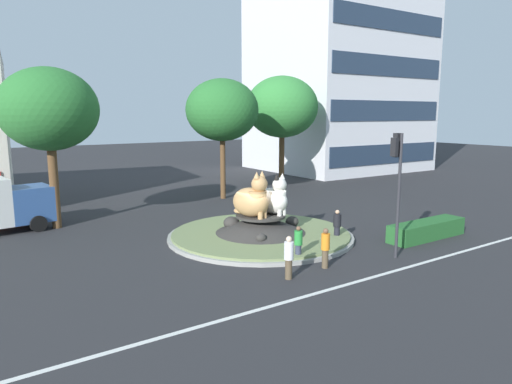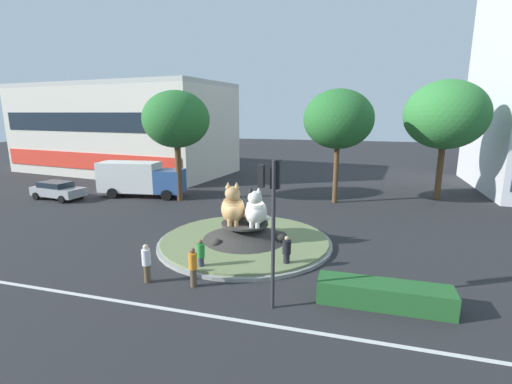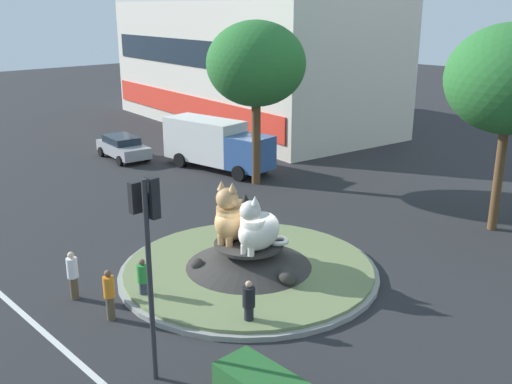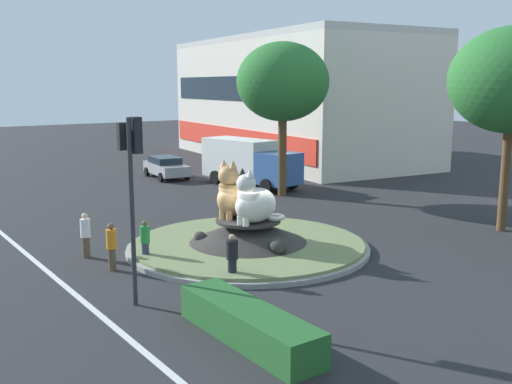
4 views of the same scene
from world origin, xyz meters
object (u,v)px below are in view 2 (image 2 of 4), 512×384
shophouse_block (123,129)px  pedestrian_green_shirt (201,255)px  second_tree_near_tower (338,119)px  pedestrian_black_shirt (287,252)px  broadleaf_tree_behind_island (446,115)px  third_tree_left (176,120)px  pedestrian_white_shirt (147,262)px  sedan_on_far_lane (58,190)px  cat_statue_white (256,210)px  pedestrian_orange_shirt (193,266)px  cat_statue_calico (233,207)px  traffic_light_mast (272,202)px  delivery_box_truck (140,178)px

shophouse_block → pedestrian_green_shirt: 32.79m
second_tree_near_tower → pedestrian_black_shirt: bearing=-95.4°
broadleaf_tree_behind_island → third_tree_left: 21.72m
pedestrian_white_shirt → sedan_on_far_lane: size_ratio=0.36×
pedestrian_black_shirt → third_tree_left: bearing=-21.1°
shophouse_block → broadleaf_tree_behind_island: size_ratio=2.78×
second_tree_near_tower → pedestrian_black_shirt: second_tree_near_tower is taller
cat_statue_white → pedestrian_orange_shirt: bearing=-22.1°
cat_statue_white → pedestrian_green_shirt: bearing=-30.4°
shophouse_block → broadleaf_tree_behind_island: shophouse_block is taller
pedestrian_green_shirt → pedestrian_black_shirt: pedestrian_black_shirt is taller
second_tree_near_tower → pedestrian_orange_shirt: second_tree_near_tower is taller
cat_statue_calico → cat_statue_white: size_ratio=1.20×
cat_statue_calico → pedestrian_black_shirt: bearing=35.8°
broadleaf_tree_behind_island → sedan_on_far_lane: (-30.95, -8.63, -6.20)m
traffic_light_mast → shophouse_block: 36.61m
pedestrian_white_shirt → third_tree_left: bearing=10.0°
sedan_on_far_lane → delivery_box_truck: 6.83m
second_tree_near_tower → pedestrian_white_shirt: (-6.82, -16.75, -5.76)m
shophouse_block → pedestrian_black_shirt: bearing=-35.5°
second_tree_near_tower → delivery_box_truck: bearing=-171.8°
second_tree_near_tower → pedestrian_black_shirt: (-1.30, -13.74, -5.84)m
traffic_light_mast → third_tree_left: 18.60m
traffic_light_mast → sedan_on_far_lane: traffic_light_mast is taller
pedestrian_black_shirt → sedan_on_far_lane: pedestrian_black_shirt is taller
second_tree_near_tower → traffic_light_mast: bearing=-94.0°
shophouse_block → sedan_on_far_lane: size_ratio=5.69×
traffic_light_mast → pedestrian_green_shirt: traffic_light_mast is taller
pedestrian_white_shirt → pedestrian_green_shirt: 2.41m
broadleaf_tree_behind_island → pedestrian_black_shirt: bearing=-119.1°
second_tree_near_tower → pedestrian_white_shirt: bearing=-112.1°
shophouse_block → third_tree_left: (13.74, -12.12, 1.38)m
pedestrian_black_shirt → cat_statue_calico: bearing=-12.3°
broadleaf_tree_behind_island → second_tree_near_tower: broadleaf_tree_behind_island is taller
delivery_box_truck → broadleaf_tree_behind_island: bearing=5.7°
second_tree_near_tower → sedan_on_far_lane: second_tree_near_tower is taller
shophouse_block → delivery_box_truck: (9.77, -11.77, -3.63)m
pedestrian_green_shirt → cat_statue_white: bearing=150.5°
pedestrian_white_shirt → pedestrian_black_shirt: pedestrian_white_shirt is taller
sedan_on_far_lane → delivery_box_truck: (6.17, 2.80, 0.83)m
pedestrian_white_shirt → cat_statue_white: bearing=-43.4°
pedestrian_white_shirt → shophouse_block: bearing=24.5°
shophouse_block → third_tree_left: 18.38m
second_tree_near_tower → cat_statue_white: bearing=-107.3°
pedestrian_black_shirt → pedestrian_green_shirt: bearing=44.2°
pedestrian_orange_shirt → sedan_on_far_lane: 21.28m
cat_statue_calico → sedan_on_far_lane: bearing=-127.3°
third_tree_left → pedestrian_orange_shirt: third_tree_left is taller
cat_statue_white → third_tree_left: bearing=-142.4°
third_tree_left → delivery_box_truck: 6.40m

